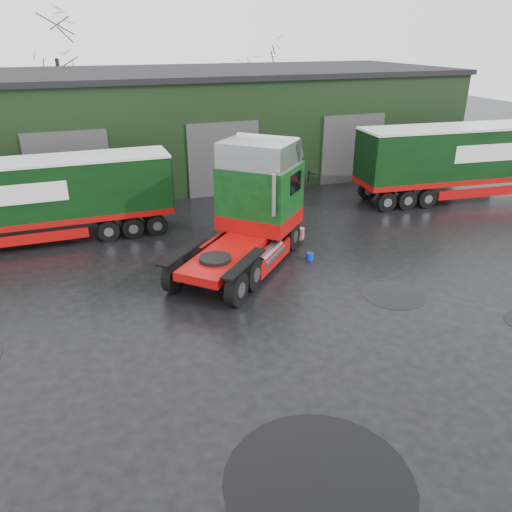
{
  "coord_description": "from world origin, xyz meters",
  "views": [
    {
      "loc": [
        -5.5,
        -12.15,
        8.3
      ],
      "look_at": [
        -0.5,
        1.76,
        1.7
      ],
      "focal_mm": 35.0,
      "sensor_mm": 36.0,
      "label": 1
    }
  ],
  "objects_px": {
    "hero_tractor": "(237,211)",
    "trailer_left": "(34,202)",
    "wash_bucket": "(310,256)",
    "tree_back_b": "(260,92)",
    "tree_back_a": "(61,85)",
    "warehouse": "(197,121)",
    "lorry_right": "(463,163)"
  },
  "relations": [
    {
      "from": "trailer_left",
      "to": "tree_back_a",
      "type": "xyz_separation_m",
      "value": [
        1.53,
        20.0,
        2.95
      ]
    },
    {
      "from": "hero_tractor",
      "to": "lorry_right",
      "type": "distance_m",
      "value": 14.86
    },
    {
      "from": "lorry_right",
      "to": "tree_back_b",
      "type": "relative_size",
      "value": 2.01
    },
    {
      "from": "tree_back_a",
      "to": "tree_back_b",
      "type": "bearing_deg",
      "value": 0.0
    },
    {
      "from": "wash_bucket",
      "to": "tree_back_b",
      "type": "height_order",
      "value": "tree_back_b"
    },
    {
      "from": "trailer_left",
      "to": "tree_back_a",
      "type": "height_order",
      "value": "tree_back_a"
    },
    {
      "from": "warehouse",
      "to": "trailer_left",
      "type": "xyz_separation_m",
      "value": [
        -9.53,
        -10.0,
        -1.35
      ]
    },
    {
      "from": "warehouse",
      "to": "tree_back_a",
      "type": "bearing_deg",
      "value": 128.66
    },
    {
      "from": "hero_tractor",
      "to": "trailer_left",
      "type": "height_order",
      "value": "hero_tractor"
    },
    {
      "from": "hero_tractor",
      "to": "wash_bucket",
      "type": "height_order",
      "value": "hero_tractor"
    },
    {
      "from": "warehouse",
      "to": "hero_tractor",
      "type": "distance_m",
      "value": 15.68
    },
    {
      "from": "trailer_left",
      "to": "tree_back_b",
      "type": "xyz_separation_m",
      "value": [
        17.53,
        20.0,
        1.95
      ]
    },
    {
      "from": "warehouse",
      "to": "lorry_right",
      "type": "height_order",
      "value": "warehouse"
    },
    {
      "from": "trailer_left",
      "to": "lorry_right",
      "type": "xyz_separation_m",
      "value": [
        21.44,
        -1.0,
        0.18
      ]
    },
    {
      "from": "wash_bucket",
      "to": "tree_back_a",
      "type": "relative_size",
      "value": 0.03
    },
    {
      "from": "hero_tractor",
      "to": "tree_back_b",
      "type": "relative_size",
      "value": 0.99
    },
    {
      "from": "tree_back_b",
      "to": "trailer_left",
      "type": "bearing_deg",
      "value": -131.23
    },
    {
      "from": "lorry_right",
      "to": "warehouse",
      "type": "bearing_deg",
      "value": -127.59
    },
    {
      "from": "warehouse",
      "to": "lorry_right",
      "type": "bearing_deg",
      "value": -42.72
    },
    {
      "from": "lorry_right",
      "to": "tree_back_b",
      "type": "distance_m",
      "value": 21.43
    },
    {
      "from": "warehouse",
      "to": "trailer_left",
      "type": "height_order",
      "value": "warehouse"
    },
    {
      "from": "tree_back_b",
      "to": "hero_tractor",
      "type": "bearing_deg",
      "value": -111.89
    },
    {
      "from": "lorry_right",
      "to": "wash_bucket",
      "type": "relative_size",
      "value": 49.41
    },
    {
      "from": "wash_bucket",
      "to": "tree_back_b",
      "type": "distance_m",
      "value": 26.99
    },
    {
      "from": "lorry_right",
      "to": "tree_back_a",
      "type": "distance_m",
      "value": 29.07
    },
    {
      "from": "trailer_left",
      "to": "tree_back_a",
      "type": "distance_m",
      "value": 20.27
    },
    {
      "from": "warehouse",
      "to": "tree_back_b",
      "type": "relative_size",
      "value": 4.32
    },
    {
      "from": "wash_bucket",
      "to": "tree_back_a",
      "type": "distance_m",
      "value": 27.55
    },
    {
      "from": "hero_tractor",
      "to": "wash_bucket",
      "type": "relative_size",
      "value": 24.38
    },
    {
      "from": "lorry_right",
      "to": "tree_back_a",
      "type": "bearing_deg",
      "value": -131.4
    },
    {
      "from": "hero_tractor",
      "to": "trailer_left",
      "type": "bearing_deg",
      "value": -173.15
    },
    {
      "from": "lorry_right",
      "to": "wash_bucket",
      "type": "distance_m",
      "value": 12.31
    }
  ]
}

